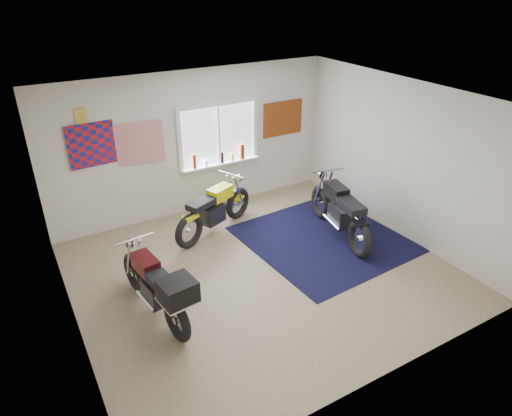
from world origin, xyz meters
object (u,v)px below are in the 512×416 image
black_chrome_bike (340,212)px  navy_rug (323,239)px  yellow_triumph (214,211)px  maroon_tourer (158,288)px

black_chrome_bike → navy_rug: bearing=99.6°
navy_rug → yellow_triumph: bearing=141.9°
yellow_triumph → black_chrome_bike: 2.21m
yellow_triumph → black_chrome_bike: size_ratio=0.88×
yellow_triumph → maroon_tourer: (-1.63, -1.73, 0.07)m
navy_rug → yellow_triumph: (-1.53, 1.20, 0.42)m
black_chrome_bike → maroon_tourer: 3.52m
yellow_triumph → maroon_tourer: 2.38m
navy_rug → black_chrome_bike: black_chrome_bike is taller
maroon_tourer → yellow_triumph: bearing=-50.6°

